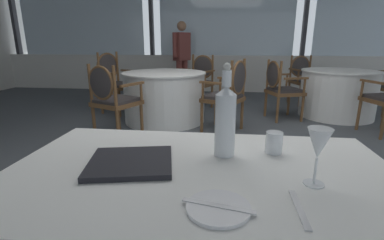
% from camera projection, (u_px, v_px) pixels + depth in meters
% --- Properties ---
extents(ground_plane, '(14.52, 14.52, 0.00)m').
position_uv_depth(ground_plane, '(220.00, 163.00, 2.78)').
color(ground_plane, '#4C5156').
extents(window_wall_far, '(11.04, 0.14, 2.75)m').
position_uv_depth(window_wall_far, '(225.00, 44.00, 6.49)').
color(window_wall_far, silver).
rests_on(window_wall_far, ground_plane).
extents(side_plate, '(0.17, 0.17, 0.01)m').
position_uv_depth(side_plate, '(218.00, 208.00, 0.74)').
color(side_plate, white).
rests_on(side_plate, foreground_table).
extents(butter_knife, '(0.20, 0.06, 0.00)m').
position_uv_depth(butter_knife, '(218.00, 206.00, 0.74)').
color(butter_knife, silver).
rests_on(butter_knife, foreground_table).
extents(dinner_fork, '(0.02, 0.18, 0.00)m').
position_uv_depth(dinner_fork, '(299.00, 209.00, 0.74)').
color(dinner_fork, silver).
rests_on(dinner_fork, foreground_table).
extents(water_bottle, '(0.08, 0.08, 0.36)m').
position_uv_depth(water_bottle, '(225.00, 119.00, 1.06)').
color(water_bottle, white).
rests_on(water_bottle, foreground_table).
extents(wine_glass, '(0.07, 0.07, 0.18)m').
position_uv_depth(wine_glass, '(319.00, 145.00, 0.84)').
color(wine_glass, white).
rests_on(wine_glass, foreground_table).
extents(water_tumbler, '(0.07, 0.07, 0.09)m').
position_uv_depth(water_tumbler, '(274.00, 142.00, 1.11)').
color(water_tumbler, white).
rests_on(water_tumbler, foreground_table).
extents(menu_book, '(0.34, 0.31, 0.02)m').
position_uv_depth(menu_book, '(131.00, 162.00, 1.01)').
color(menu_book, black).
rests_on(menu_book, foreground_table).
extents(background_table_0, '(1.22, 1.22, 0.73)m').
position_uv_depth(background_table_0, '(165.00, 97.00, 4.16)').
color(background_table_0, white).
rests_on(background_table_0, ground_plane).
extents(dining_chair_0_0, '(0.64, 0.61, 0.92)m').
position_uv_depth(dining_chair_0_0, '(111.00, 96.00, 3.26)').
color(dining_chair_0_0, brown).
rests_on(dining_chair_0_0, ground_plane).
extents(dining_chair_0_1, '(0.61, 0.64, 0.95)m').
position_uv_depth(dining_chair_0_1, '(229.00, 91.00, 3.59)').
color(dining_chair_0_1, brown).
rests_on(dining_chair_0_1, ground_plane).
extents(dining_chair_0_2, '(0.64, 0.61, 0.94)m').
position_uv_depth(dining_chair_0_2, '(199.00, 77.00, 4.96)').
color(dining_chair_0_2, brown).
rests_on(dining_chair_0_2, ground_plane).
extents(dining_chair_0_3, '(0.61, 0.64, 1.00)m').
position_uv_depth(dining_chair_0_3, '(114.00, 78.00, 4.63)').
color(dining_chair_0_3, brown).
rests_on(dining_chair_0_3, ground_plane).
extents(background_table_1, '(1.15, 1.15, 0.73)m').
position_uv_depth(background_table_1, '(337.00, 94.00, 4.42)').
color(background_table_1, white).
rests_on(background_table_1, ground_plane).
extents(dining_chair_1_2, '(0.62, 0.58, 0.91)m').
position_uv_depth(dining_chair_1_2, '(303.00, 76.00, 5.32)').
color(dining_chair_1_2, brown).
rests_on(dining_chair_1_2, ground_plane).
extents(dining_chair_1_3, '(0.58, 0.62, 0.90)m').
position_uv_depth(dining_chair_1_3, '(280.00, 85.00, 4.20)').
color(dining_chair_1_3, brown).
rests_on(dining_chair_1_3, ground_plane).
extents(diner_person_0, '(0.36, 0.46, 1.58)m').
position_uv_depth(diner_person_0, '(182.00, 55.00, 6.02)').
color(diner_person_0, brown).
rests_on(diner_person_0, ground_plane).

